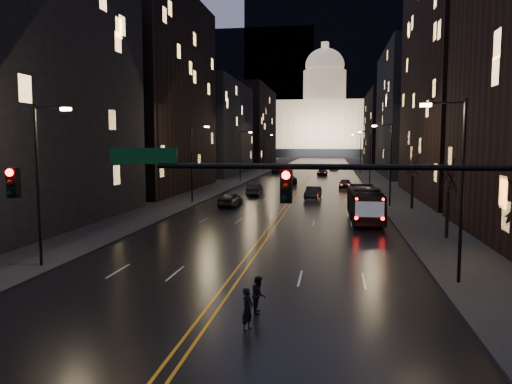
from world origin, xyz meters
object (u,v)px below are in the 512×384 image
at_px(traffic_signal, 368,204).
at_px(pedestrian_b, 259,295).
at_px(bus, 365,204).
at_px(pedestrian_a, 248,309).
at_px(oncoming_car_b, 254,190).
at_px(receding_car_a, 313,193).
at_px(oncoming_car_a, 230,199).

distance_m(traffic_signal, pedestrian_b, 7.48).
height_order(bus, pedestrian_b, bus).
bearing_deg(bus, pedestrian_a, -103.41).
xyz_separation_m(oncoming_car_b, pedestrian_b, (7.22, -44.80, -0.02)).
bearing_deg(pedestrian_b, traffic_signal, -144.83).
relative_size(receding_car_a, pedestrian_b, 3.07).
distance_m(oncoming_car_b, pedestrian_b, 45.38).
bearing_deg(oncoming_car_a, receding_car_a, -131.52).
height_order(oncoming_car_b, pedestrian_b, oncoming_car_b).
bearing_deg(oncoming_car_b, traffic_signal, 101.57).
height_order(oncoming_car_b, receding_car_a, oncoming_car_b).
relative_size(pedestrian_a, pedestrian_b, 1.05).
relative_size(oncoming_car_a, pedestrian_b, 3.12).
height_order(oncoming_car_b, pedestrian_a, pedestrian_a).
bearing_deg(receding_car_a, traffic_signal, -80.40).
distance_m(oncoming_car_b, receding_car_a, 8.21).
height_order(receding_car_a, pedestrian_a, pedestrian_a).
height_order(bus, receding_car_a, bus).
xyz_separation_m(traffic_signal, pedestrian_b, (-3.94, 4.64, -4.34)).
distance_m(receding_car_a, pedestrian_a, 44.05).
bearing_deg(pedestrian_b, oncoming_car_a, 8.49).
relative_size(oncoming_car_b, pedestrian_a, 2.96).
bearing_deg(receding_car_a, pedestrian_a, -85.43).
distance_m(traffic_signal, oncoming_car_b, 50.87).
distance_m(oncoming_car_a, receding_car_a, 12.25).
distance_m(oncoming_car_a, pedestrian_a, 36.23).
xyz_separation_m(bus, pedestrian_b, (-5.77, -25.45, -0.75)).
bearing_deg(traffic_signal, pedestrian_b, 130.30).
bearing_deg(pedestrian_a, pedestrian_b, 16.79).
bearing_deg(traffic_signal, pedestrian_a, 146.56).
distance_m(traffic_signal, bus, 30.36).
bearing_deg(oncoming_car_b, oncoming_car_a, 84.50).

